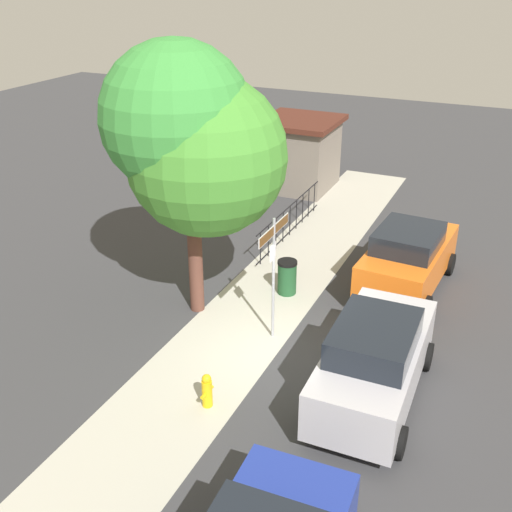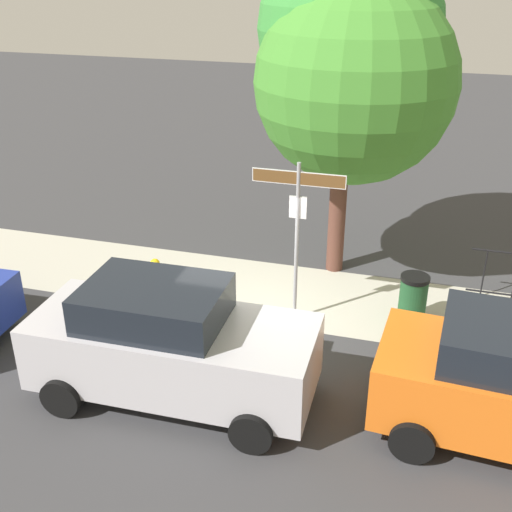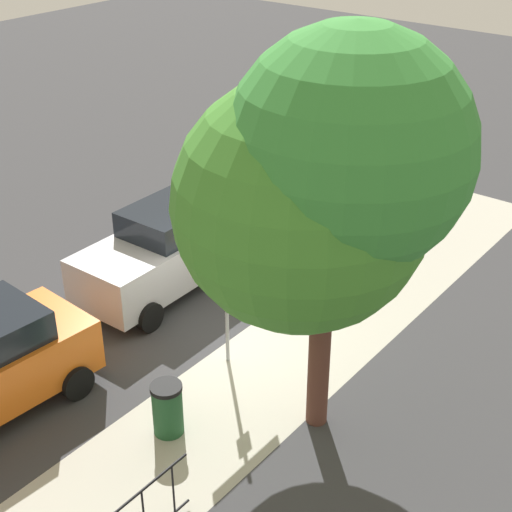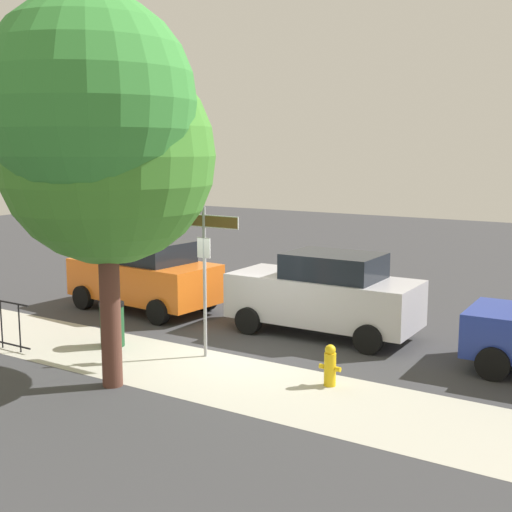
% 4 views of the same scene
% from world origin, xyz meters
% --- Properties ---
extents(ground_plane, '(60.00, 60.00, 0.00)m').
position_xyz_m(ground_plane, '(0.00, 0.00, 0.00)').
color(ground_plane, '#38383A').
extents(sidewalk_strip, '(24.00, 2.60, 0.00)m').
position_xyz_m(sidewalk_strip, '(2.00, 1.30, 0.00)').
color(sidewalk_strip, '#B1AE9E').
rests_on(sidewalk_strip, ground_plane).
extents(street_sign, '(1.69, 0.07, 3.14)m').
position_xyz_m(street_sign, '(0.50, 0.40, 2.25)').
color(street_sign, '#9EA0A5').
rests_on(street_sign, ground_plane).
extents(shade_tree, '(4.03, 4.39, 6.89)m').
position_xyz_m(shade_tree, '(0.94, 2.62, 4.42)').
color(shade_tree, brown).
rests_on(shade_tree, ground_plane).
extents(car_silver, '(4.44, 2.03, 1.94)m').
position_xyz_m(car_silver, '(-0.84, -2.44, 0.97)').
color(car_silver, '#BBB8BE').
rests_on(car_silver, ground_plane).
extents(car_orange, '(4.26, 2.25, 1.88)m').
position_xyz_m(car_orange, '(4.33, -2.03, 0.95)').
color(car_orange, orange).
rests_on(car_orange, ground_plane).
extents(iron_fence, '(5.42, 0.04, 1.07)m').
position_xyz_m(iron_fence, '(6.41, 2.30, 0.56)').
color(iron_fence, black).
rests_on(iron_fence, ground_plane).
extents(utility_shed, '(3.17, 2.97, 2.78)m').
position_xyz_m(utility_shed, '(11.11, 3.80, 1.42)').
color(utility_shed, slate).
rests_on(utility_shed, ground_plane).
extents(fire_hydrant, '(0.42, 0.22, 0.78)m').
position_xyz_m(fire_hydrant, '(-2.49, 0.60, 0.38)').
color(fire_hydrant, yellow).
rests_on(fire_hydrant, ground_plane).
extents(trash_bin, '(0.55, 0.55, 0.98)m').
position_xyz_m(trash_bin, '(2.67, 0.90, 0.49)').
color(trash_bin, '#1E4C28').
rests_on(trash_bin, ground_plane).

